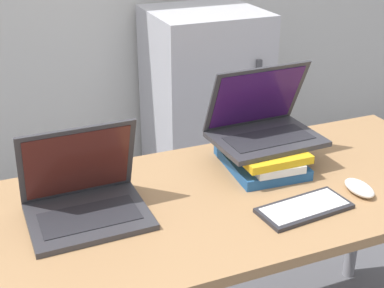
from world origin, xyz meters
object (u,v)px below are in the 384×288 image
at_px(mouse, 359,188).
at_px(mini_fridge, 204,103).
at_px(book_stack, 263,157).
at_px(laptop_left, 85,198).
at_px(wireless_keyboard, 304,208).
at_px(laptop_on_books, 263,125).

bearing_deg(mouse, mini_fridge, 85.37).
relative_size(book_stack, mini_fridge, 0.29).
xyz_separation_m(book_stack, mini_fridge, (0.30, 1.14, -0.27)).
height_order(laptop_left, wireless_keyboard, laptop_left).
bearing_deg(book_stack, laptop_left, -174.28).
xyz_separation_m(laptop_left, mini_fridge, (0.87, 1.20, -0.28)).
xyz_separation_m(laptop_left, wireless_keyboard, (0.56, -0.21, -0.04)).
bearing_deg(mini_fridge, mouse, -94.63).
xyz_separation_m(book_stack, laptop_on_books, (0.02, 0.04, 0.09)).
relative_size(mouse, mini_fridge, 0.11).
xyz_separation_m(laptop_left, book_stack, (0.58, 0.06, -0.01)).
distance_m(laptop_left, book_stack, 0.58).
height_order(book_stack, mini_fridge, mini_fridge).
xyz_separation_m(book_stack, mouse, (0.18, -0.25, -0.02)).
bearing_deg(wireless_keyboard, mouse, 6.01).
bearing_deg(mouse, laptop_left, 166.14).
bearing_deg(mini_fridge, wireless_keyboard, -102.51).
distance_m(book_stack, laptop_on_books, 0.10).
height_order(laptop_left, laptop_on_books, laptop_on_books).
distance_m(laptop_on_books, mouse, 0.35).
height_order(book_stack, wireless_keyboard, book_stack).
relative_size(laptop_on_books, wireless_keyboard, 1.25).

